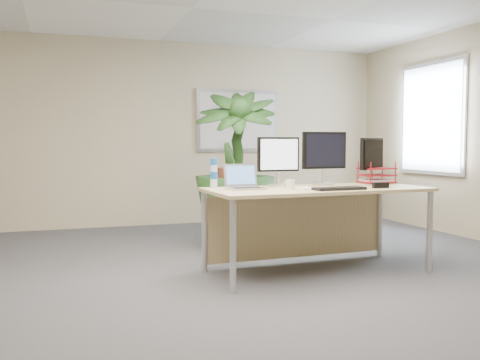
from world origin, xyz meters
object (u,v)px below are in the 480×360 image
object	(u,v)px
monitor_right	(324,155)
laptop	(244,183)
desk	(311,205)
floor_plant	(235,183)
monitor_left	(278,158)

from	to	relation	value
monitor_right	laptop	size ratio (longest dim) A/B	1.62
desk	laptop	distance (m)	0.72
floor_plant	monitor_right	xyz separation A→B (m)	(0.56, -1.13, 0.35)
monitor_left	laptop	bearing A→B (deg)	-159.15
desk	laptop	xyz separation A→B (m)	(-0.69, -0.00, 0.23)
monitor_right	laptop	bearing A→B (deg)	-168.71
laptop	floor_plant	bearing A→B (deg)	74.90
desk	laptop	bearing A→B (deg)	-179.71
monitor_right	laptop	xyz separation A→B (m)	(-0.92, -0.18, -0.24)
floor_plant	laptop	size ratio (longest dim) A/B	4.61
desk	laptop	world-z (taller)	laptop
floor_plant	desk	bearing A→B (deg)	-75.79
monitor_left	monitor_right	bearing A→B (deg)	3.06
monitor_right	desk	bearing A→B (deg)	-142.16
laptop	monitor_left	bearing A→B (deg)	20.85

